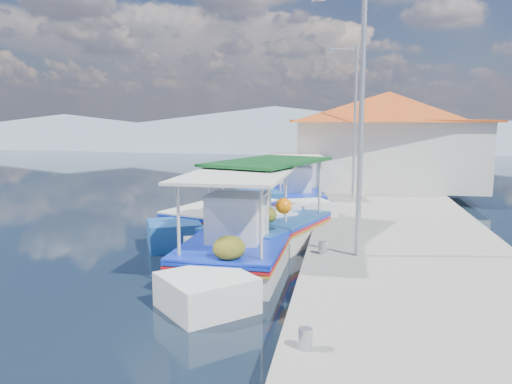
# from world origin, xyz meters

# --- Properties ---
(ground) EXTENTS (160.00, 160.00, 0.00)m
(ground) POSITION_xyz_m (0.00, 0.00, 0.00)
(ground) COLOR black
(ground) RESTS_ON ground
(quay) EXTENTS (5.00, 44.00, 0.50)m
(quay) POSITION_xyz_m (5.90, 6.00, 0.25)
(quay) COLOR gray
(quay) RESTS_ON ground
(bollards) EXTENTS (0.20, 17.20, 0.30)m
(bollards) POSITION_xyz_m (3.80, 5.25, 0.65)
(bollards) COLOR #A5A8AD
(bollards) RESTS_ON quay
(main_caique) EXTENTS (2.42, 7.99, 2.63)m
(main_caique) POSITION_xyz_m (1.75, 2.31, 0.51)
(main_caique) COLOR silver
(main_caique) RESTS_ON ground
(caique_green_canopy) EXTENTS (3.78, 6.97, 2.76)m
(caique_green_canopy) POSITION_xyz_m (2.12, 4.44, 0.41)
(caique_green_canopy) COLOR silver
(caique_green_canopy) RESTS_ON ground
(caique_blue_hull) EXTENTS (3.59, 6.76, 1.27)m
(caique_blue_hull) POSITION_xyz_m (0.30, 6.21, 0.34)
(caique_blue_hull) COLOR #194D97
(caique_blue_hull) RESTS_ON ground
(caique_far) EXTENTS (2.86, 6.66, 2.38)m
(caique_far) POSITION_xyz_m (2.29, 11.14, 0.44)
(caique_far) COLOR silver
(caique_far) RESTS_ON ground
(harbor_building) EXTENTS (10.49, 10.49, 4.40)m
(harbor_building) POSITION_xyz_m (6.20, 15.00, 2.78)
(harbor_building) COLOR silver
(harbor_building) RESTS_ON quay
(lamp_post_near) EXTENTS (1.21, 0.14, 6.00)m
(lamp_post_near) POSITION_xyz_m (4.51, 2.00, 3.85)
(lamp_post_near) COLOR #A5A8AD
(lamp_post_near) RESTS_ON quay
(lamp_post_far) EXTENTS (1.21, 0.14, 6.00)m
(lamp_post_far) POSITION_xyz_m (4.51, 11.00, 3.85)
(lamp_post_far) COLOR #A5A8AD
(lamp_post_far) RESTS_ON quay
(mountain_ridge) EXTENTS (171.40, 96.00, 5.50)m
(mountain_ridge) POSITION_xyz_m (6.54, 56.00, 2.04)
(mountain_ridge) COLOR slate
(mountain_ridge) RESTS_ON ground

